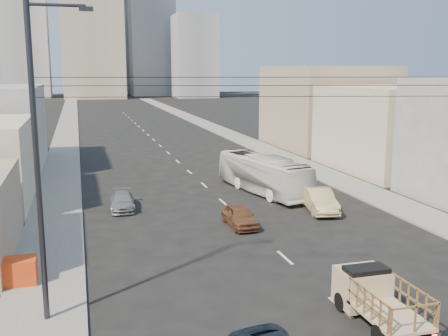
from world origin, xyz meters
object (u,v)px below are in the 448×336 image
flatbed_pickup (377,295)px  sedan_brown (240,216)px  sedan_tan (319,200)px  crate_stack (16,271)px  sedan_grey (122,201)px  streetlamp_left (39,157)px  city_bus (264,174)px

flatbed_pickup → sedan_brown: 13.48m
sedan_tan → crate_stack: size_ratio=2.64×
sedan_brown → sedan_grey: (-6.68, 6.00, -0.07)m
sedan_brown → sedan_tan: bearing=15.4°
sedan_tan → sedan_brown: bearing=-153.4°
sedan_tan → streetlamp_left: bearing=-135.0°
sedan_grey → sedan_brown: bearing=-38.4°
flatbed_pickup → sedan_brown: flatbed_pickup is taller
city_bus → sedan_tan: size_ratio=2.25×
city_bus → flatbed_pickup: bearing=-110.0°
sedan_tan → flatbed_pickup: bearing=-97.5°
flatbed_pickup → streetlamp_left: bearing=164.1°
flatbed_pickup → sedan_tan: flatbed_pickup is taller
flatbed_pickup → city_bus: city_bus is taller
sedan_grey → streetlamp_left: 17.48m
city_bus → sedan_brown: bearing=-130.6°
crate_stack → sedan_brown: bearing=26.0°
sedan_brown → sedan_tan: (6.28, 1.82, 0.13)m
city_bus → streetlamp_left: size_ratio=0.89×
city_bus → sedan_grey: 11.39m
sedan_grey → crate_stack: (-5.72, -12.04, 0.11)m
crate_stack → flatbed_pickup: bearing=-28.2°
sedan_tan → sedan_grey: sedan_tan is taller
sedan_grey → streetlamp_left: bearing=-100.9°
sedan_tan → city_bus: bearing=116.4°
sedan_grey → crate_stack: bearing=-111.9°
city_bus → crate_stack: bearing=-151.7°
sedan_brown → sedan_grey: sedan_brown is taller
flatbed_pickup → sedan_grey: flatbed_pickup is taller
city_bus → streetlamp_left: 24.17m
streetlamp_left → crate_stack: bearing=112.3°
city_bus → streetlamp_left: (-15.27, -18.06, 4.95)m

